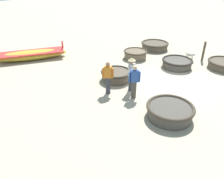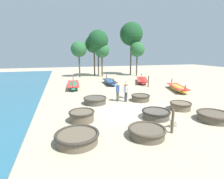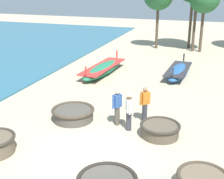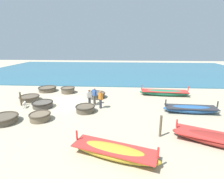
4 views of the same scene
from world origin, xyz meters
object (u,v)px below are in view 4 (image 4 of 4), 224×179
coracle_tilted (85,108)px  coracle_weathered (40,116)px  coracle_front_left (68,90)px  long_boat_red_hull (191,109)px  coracle_center (47,89)px  mooring_post_inland (21,99)px  long_boat_blue_hull (223,140)px  mooring_post_mid_beach (161,126)px  long_boat_white_hull (164,92)px  long_boat_ochre_hull (114,151)px  dog (24,104)px  coracle_beside_post (29,98)px  coracle_front_right (96,95)px  fisherman_with_hat (100,99)px  coracle_upturned (3,119)px  coracle_nearest (43,104)px  fisherman_hauling (94,95)px  fisherman_standing_right (89,96)px

coracle_tilted → coracle_weathered: bearing=-58.7°
coracle_front_left → long_boat_red_hull: size_ratio=0.36×
coracle_center → coracle_tilted: bearing=44.2°
mooring_post_inland → coracle_center: bearing=175.9°
long_boat_blue_hull → mooring_post_mid_beach: mooring_post_mid_beach is taller
long_boat_white_hull → long_boat_ochre_hull: 11.79m
long_boat_blue_hull → long_boat_white_hull: long_boat_white_hull is taller
coracle_front_left → dog: (4.76, -2.34, 0.03)m
coracle_beside_post → coracle_front_left: bearing=133.9°
coracle_front_right → long_boat_white_hull: long_boat_white_hull is taller
coracle_beside_post → long_boat_white_hull: bearing=100.9°
long_boat_white_hull → fisherman_with_hat: fisherman_with_hat is taller
coracle_front_right → long_boat_ochre_hull: long_boat_ochre_hull is taller
mooring_post_mid_beach → coracle_upturned: bearing=-96.4°
coracle_front_left → coracle_nearest: bearing=-10.1°
fisherman_with_hat → mooring_post_inland: bearing=-91.7°
mooring_post_inland → long_boat_blue_hull: bearing=69.8°
dog → mooring_post_inland: size_ratio=0.54×
coracle_front_left → long_boat_ochre_hull: 12.42m
coracle_center → long_boat_ochre_hull: size_ratio=0.44×
coracle_nearest → long_boat_ochre_hull: size_ratio=0.38×
coracle_center → dog: 5.28m
mooring_post_inland → coracle_front_right: bearing=113.7°
coracle_weathered → coracle_front_right: (-5.67, 3.23, 0.00)m
coracle_tilted → fisherman_hauling: 2.04m
coracle_front_right → long_boat_white_hull: 7.24m
coracle_nearest → mooring_post_inland: 2.16m
long_boat_red_hull → dog: (-0.21, -13.94, 0.07)m
long_boat_blue_hull → fisherman_hauling: bearing=-127.4°
coracle_front_right → mooring_post_inland: bearing=-66.3°
long_boat_ochre_hull → mooring_post_mid_beach: mooring_post_mid_beach is taller
long_boat_blue_hull → fisherman_with_hat: bearing=-124.9°
coracle_beside_post → coracle_tilted: size_ratio=1.18×
coracle_front_left → fisherman_standing_right: (4.05, 3.23, 0.62)m
coracle_upturned → long_boat_red_hull: long_boat_red_hull is taller
mooring_post_mid_beach → coracle_front_left: bearing=-136.6°
coracle_beside_post → coracle_upturned: bearing=8.6°
fisherman_standing_right → coracle_beside_post: bearing=-101.3°
long_boat_red_hull → long_boat_white_hull: bearing=-167.6°
mooring_post_inland → mooring_post_mid_beach: (4.62, 11.34, 0.05)m
dog → mooring_post_mid_beach: bearing=69.0°
mooring_post_mid_beach → long_boat_blue_hull: bearing=77.2°
fisherman_with_hat → coracle_nearest: bearing=-89.1°
coracle_front_left → coracle_tilted: 6.20m
coracle_upturned → fisherman_standing_right: bearing=123.9°
coracle_weathered → long_boat_red_hull: 11.62m
coracle_upturned → coracle_front_right: bearing=138.0°
coracle_center → coracle_weathered: (7.66, 2.77, 0.01)m
fisherman_standing_right → mooring_post_inland: (0.21, -6.15, -0.33)m
coracle_nearest → coracle_beside_post: size_ratio=0.96×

